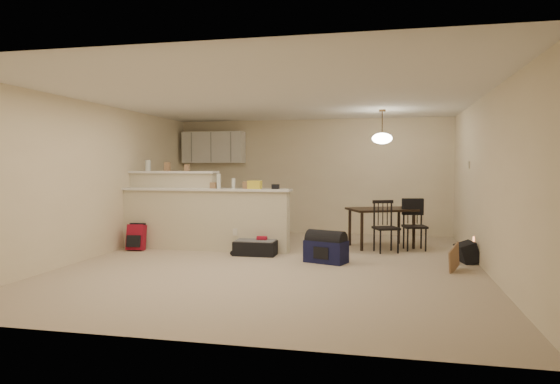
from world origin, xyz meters
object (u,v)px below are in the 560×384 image
(dining_chair_far, at_px, (415,225))
(suitcase, at_px, (256,248))
(black_daypack, at_px, (467,253))
(dining_table, at_px, (381,213))
(red_backpack, at_px, (136,238))
(pendant_lamp, at_px, (382,138))
(navy_duffel, at_px, (326,251))
(dining_chair_near, at_px, (386,227))

(dining_chair_far, xyz_separation_m, suitcase, (-2.61, -1.04, -0.33))
(black_daypack, bearing_deg, dining_table, 34.97)
(dining_chair_far, height_order, red_backpack, dining_chair_far)
(dining_chair_far, bearing_deg, dining_table, 148.75)
(pendant_lamp, height_order, suitcase, pendant_lamp)
(red_backpack, height_order, navy_duffel, red_backpack)
(dining_chair_near, xyz_separation_m, navy_duffel, (-0.90, -1.11, -0.27))
(dining_chair_near, bearing_deg, red_backpack, 167.30)
(suitcase, bearing_deg, dining_chair_near, 17.83)
(dining_table, height_order, dining_chair_near, dining_chair_near)
(suitcase, bearing_deg, red_backpack, 179.53)
(dining_table, relative_size, dining_chair_near, 1.52)
(suitcase, relative_size, red_backpack, 1.55)
(pendant_lamp, bearing_deg, dining_table, 45.00)
(navy_duffel, bearing_deg, red_backpack, -167.30)
(pendant_lamp, xyz_separation_m, navy_duffel, (-0.81, -1.66, -1.82))
(dining_chair_near, distance_m, black_daypack, 1.44)
(dining_table, distance_m, red_backpack, 4.41)
(red_backpack, bearing_deg, dining_table, 10.65)
(dining_chair_far, bearing_deg, pendant_lamp, 148.75)
(dining_chair_near, relative_size, suitcase, 1.28)
(dining_chair_far, xyz_separation_m, black_daypack, (0.73, -1.04, -0.29))
(dining_table, distance_m, dining_chair_far, 0.64)
(black_daypack, bearing_deg, red_backpack, 78.59)
(dining_table, xyz_separation_m, dining_chair_near, (0.09, -0.55, -0.18))
(red_backpack, bearing_deg, dining_chair_far, 6.39)
(suitcase, height_order, black_daypack, black_daypack)
(red_backpack, bearing_deg, navy_duffel, -12.74)
(dining_table, bearing_deg, pendant_lamp, -159.35)
(dining_chair_far, height_order, suitcase, dining_chair_far)
(pendant_lamp, bearing_deg, dining_chair_far, -19.60)
(pendant_lamp, xyz_separation_m, suitcase, (-2.03, -1.25, -1.87))
(pendant_lamp, xyz_separation_m, dining_chair_near, (0.09, -0.55, -1.55))
(suitcase, bearing_deg, dining_table, 31.11)
(dining_chair_near, xyz_separation_m, black_daypack, (1.22, -0.70, -0.29))
(dining_table, height_order, pendant_lamp, pendant_lamp)
(dining_chair_far, distance_m, suitcase, 2.83)
(red_backpack, bearing_deg, suitcase, -5.87)
(dining_table, distance_m, suitcase, 2.44)
(dining_chair_far, bearing_deg, suitcase, -169.92)
(suitcase, distance_m, black_daypack, 3.34)
(dining_chair_far, distance_m, red_backpack, 4.91)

